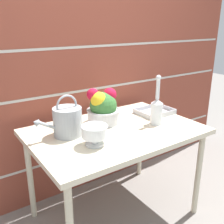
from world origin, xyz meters
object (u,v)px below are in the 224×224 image
at_px(crystal_pedestal_bowl, 94,132).
at_px(flower_planter, 102,108).
at_px(watering_can, 67,121).
at_px(glass_decanter, 157,109).
at_px(wire_tray, 155,112).

distance_m(crystal_pedestal_bowl, flower_planter, 0.38).
relative_size(watering_can, glass_decanter, 0.91).
bearing_deg(flower_planter, glass_decanter, -36.97).
distance_m(glass_decanter, wire_tray, 0.26).
height_order(watering_can, wire_tray, watering_can).
bearing_deg(glass_decanter, wire_tray, 49.22).
relative_size(watering_can, crystal_pedestal_bowl, 2.01).
xyz_separation_m(crystal_pedestal_bowl, glass_decanter, (0.57, 0.05, 0.03)).
xyz_separation_m(watering_can, wire_tray, (0.80, -0.00, -0.09)).
distance_m(watering_can, crystal_pedestal_bowl, 0.24).
bearing_deg(glass_decanter, watering_can, 163.79).
xyz_separation_m(watering_can, glass_decanter, (0.64, -0.19, 0.02)).
height_order(watering_can, crystal_pedestal_bowl, watering_can).
bearing_deg(flower_planter, crystal_pedestal_bowl, -130.14).
distance_m(flower_planter, glass_decanter, 0.40).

